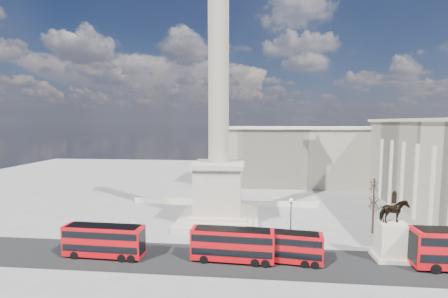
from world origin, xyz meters
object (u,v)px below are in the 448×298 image
object	(u,v)px
pedestrian_crossing	(306,241)
red_bus_c	(283,246)
victorian_lamp	(291,216)
equestrian_statue	(392,235)
pedestrian_standing	(430,250)
red_bus_b	(233,244)
pedestrian_walking	(394,249)
nelsons_column	(219,150)
red_bus_a	(104,241)

from	to	relation	value
pedestrian_crossing	red_bus_c	bearing A→B (deg)	110.29
victorian_lamp	equestrian_statue	bearing A→B (deg)	-22.65
equestrian_statue	pedestrian_standing	xyz separation A→B (m)	(5.48, 1.29, -2.36)
red_bus_c	pedestrian_standing	distance (m)	20.00
red_bus_b	pedestrian_crossing	xyz separation A→B (m)	(10.15, 5.36, -1.34)
victorian_lamp	pedestrian_walking	distance (m)	14.17
nelsons_column	red_bus_b	distance (m)	18.95
victorian_lamp	pedestrian_walking	world-z (taller)	victorian_lamp
victorian_lamp	pedestrian_standing	world-z (taller)	victorian_lamp
red_bus_b	equestrian_statue	size ratio (longest dim) A/B	1.17
red_bus_a	victorian_lamp	bearing A→B (deg)	19.47
red_bus_a	red_bus_b	distance (m)	17.04
nelsons_column	pedestrian_crossing	xyz separation A→B (m)	(13.69, -9.90, -12.00)
red_bus_c	pedestrian_crossing	size ratio (longest dim) A/B	5.50
red_bus_b	pedestrian_standing	bearing A→B (deg)	11.05
victorian_lamp	pedestrian_standing	bearing A→B (deg)	-12.22
red_bus_b	victorian_lamp	size ratio (longest dim) A/B	1.64
nelsons_column	equestrian_statue	size ratio (longest dim) A/B	5.44
red_bus_c	victorian_lamp	bearing A→B (deg)	82.36
victorian_lamp	pedestrian_standing	xyz separation A→B (m)	(17.81, -3.86, -2.98)
pedestrian_crossing	pedestrian_walking	bearing A→B (deg)	-130.54
red_bus_c	victorian_lamp	distance (m)	7.65
equestrian_statue	pedestrian_crossing	xyz separation A→B (m)	(-10.45, 2.89, -2.31)
nelsons_column	equestrian_statue	world-z (taller)	nelsons_column
pedestrian_crossing	red_bus_a	bearing A→B (deg)	69.40
pedestrian_walking	pedestrian_standing	xyz separation A→B (m)	(4.51, 0.00, 0.01)
red_bus_a	pedestrian_crossing	size ratio (longest dim) A/B	5.85
red_bus_b	pedestrian_walking	distance (m)	21.93
victorian_lamp	red_bus_b	bearing A→B (deg)	-137.35
red_bus_c	red_bus_a	bearing A→B (deg)	-171.14
red_bus_a	pedestrian_crossing	distance (m)	27.82
nelsons_column	pedestrian_standing	bearing A→B (deg)	-21.22
equestrian_statue	pedestrian_standing	size ratio (longest dim) A/B	5.27
red_bus_a	pedestrian_walking	size ratio (longest dim) A/B	6.24
pedestrian_crossing	victorian_lamp	bearing A→B (deg)	7.37
pedestrian_standing	pedestrian_walking	bearing A→B (deg)	4.29
pedestrian_standing	pedestrian_crossing	distance (m)	16.01
red_bus_b	pedestrian_crossing	bearing A→B (deg)	30.69
pedestrian_standing	equestrian_statue	bearing A→B (deg)	17.49
red_bus_a	pedestrian_standing	distance (m)	43.34
red_bus_b	pedestrian_walking	size ratio (longest dim) A/B	6.24
victorian_lamp	pedestrian_crossing	size ratio (longest dim) A/B	3.57
pedestrian_walking	pedestrian_crossing	world-z (taller)	pedestrian_crossing
nelsons_column	equestrian_statue	distance (m)	28.98
red_bus_a	nelsons_column	bearing A→B (deg)	51.14
nelsons_column	red_bus_b	world-z (taller)	nelsons_column
victorian_lamp	equestrian_statue	xyz separation A→B (m)	(12.33, -5.14, -0.62)
nelsons_column	pedestrian_standing	xyz separation A→B (m)	(29.62, -11.50, -12.05)
pedestrian_walking	nelsons_column	bearing A→B (deg)	125.00
nelsons_column	victorian_lamp	size ratio (longest dim) A/B	7.62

